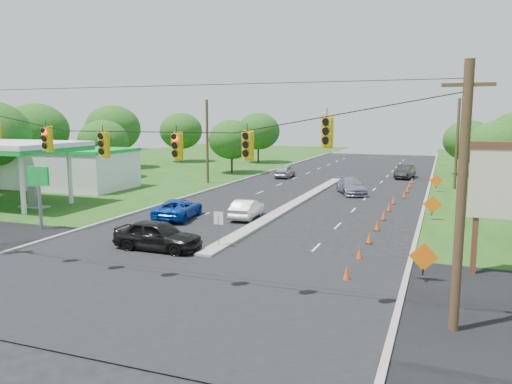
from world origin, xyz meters
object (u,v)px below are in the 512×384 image
at_px(gas_station, 60,165).
at_px(pylon_sign, 512,190).
at_px(black_sedan, 158,235).
at_px(white_sedan, 247,209).
at_px(blue_pickup, 178,209).

distance_m(gas_station, pylon_sign, 40.50).
bearing_deg(pylon_sign, black_sedan, -174.22).
bearing_deg(white_sedan, gas_station, -19.62).
distance_m(pylon_sign, blue_pickup, 21.67).
height_order(gas_station, black_sedan, gas_station).
distance_m(gas_station, black_sedan, 26.11).
bearing_deg(blue_pickup, black_sedan, 103.70).
bearing_deg(black_sedan, blue_pickup, 22.49).
xyz_separation_m(gas_station, black_sedan, (20.72, -15.79, -1.74)).
height_order(pylon_sign, blue_pickup, pylon_sign).
relative_size(white_sedan, blue_pickup, 0.82).
bearing_deg(gas_station, pylon_sign, -20.31).
bearing_deg(white_sedan, pylon_sign, 148.94).
relative_size(gas_station, black_sedan, 4.03).
bearing_deg(pylon_sign, white_sedan, 153.27).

